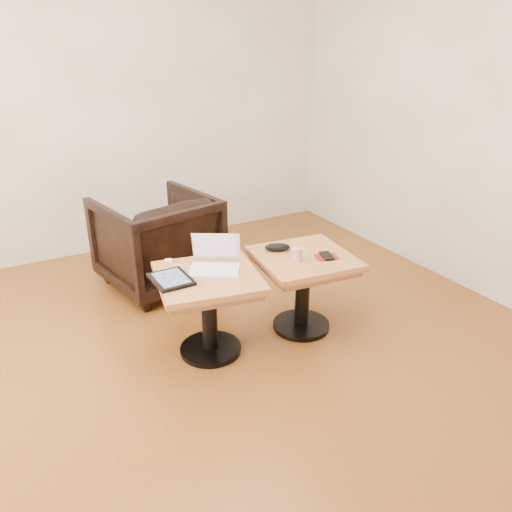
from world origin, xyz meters
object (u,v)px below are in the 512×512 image
laptop (215,262)px  striped_cup (297,254)px  side_table_left (208,295)px  armchair (157,241)px  side_table_right (303,274)px

laptop → striped_cup: laptop is taller
side_table_left → striped_cup: striped_cup is taller
laptop → striped_cup: (0.50, -0.15, 0.00)m
laptop → armchair: laptop is taller
striped_cup → armchair: armchair is taller
laptop → side_table_right: bearing=20.8°
laptop → side_table_left: bearing=-112.4°
striped_cup → armchair: 1.30m
side_table_right → armchair: bearing=125.6°
striped_cup → laptop: bearing=163.0°
side_table_right → armchair: size_ratio=0.81×
side_table_left → laptop: bearing=47.8°
side_table_left → striped_cup: bearing=1.9°
side_table_left → striped_cup: 0.61m
side_table_right → armchair: 1.28m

